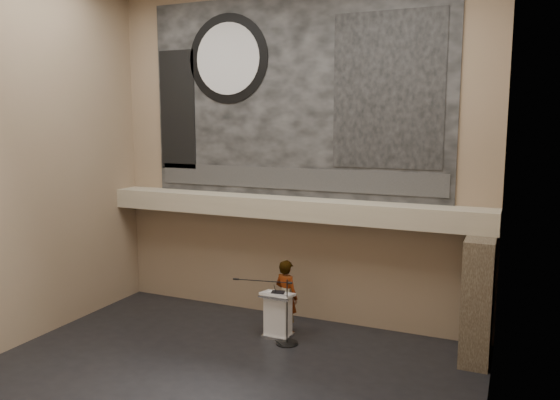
% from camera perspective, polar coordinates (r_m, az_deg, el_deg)
% --- Properties ---
extents(floor, '(10.00, 10.00, 0.00)m').
position_cam_1_polar(floor, '(11.49, -6.78, -18.22)').
color(floor, black).
rests_on(floor, ground).
extents(wall_back, '(10.00, 0.02, 8.50)m').
position_cam_1_polar(wall_back, '(13.89, 1.33, 4.73)').
color(wall_back, '#877056').
rests_on(wall_back, floor).
extents(wall_front, '(10.00, 0.02, 8.50)m').
position_cam_1_polar(wall_front, '(7.21, -23.72, 0.61)').
color(wall_front, '#877056').
rests_on(wall_front, floor).
extents(wall_left, '(0.02, 8.00, 8.50)m').
position_cam_1_polar(wall_left, '(13.58, -25.65, 3.82)').
color(wall_left, '#877056').
rests_on(wall_left, floor).
extents(wall_right, '(0.02, 8.00, 8.50)m').
position_cam_1_polar(wall_right, '(8.87, 21.78, 2.05)').
color(wall_right, '#877056').
rests_on(wall_right, floor).
extents(soffit, '(10.00, 0.80, 0.50)m').
position_cam_1_polar(soffit, '(13.67, 0.68, -0.81)').
color(soffit, tan).
rests_on(soffit, wall_back).
extents(sprinkler_left, '(0.04, 0.04, 0.06)m').
position_cam_1_polar(sprinkler_left, '(14.37, -5.29, -1.53)').
color(sprinkler_left, '#B2893D').
rests_on(sprinkler_left, soffit).
extents(sprinkler_right, '(0.04, 0.04, 0.06)m').
position_cam_1_polar(sprinkler_right, '(13.06, 8.29, -2.59)').
color(sprinkler_right, '#B2893D').
rests_on(sprinkler_right, soffit).
extents(banner, '(8.00, 0.05, 5.00)m').
position_cam_1_polar(banner, '(13.85, 1.31, 10.72)').
color(banner, black).
rests_on(banner, wall_back).
extents(banner_text_strip, '(7.76, 0.02, 0.55)m').
position_cam_1_polar(banner_text_strip, '(13.88, 1.21, 2.24)').
color(banner_text_strip, '#2D2D2D').
rests_on(banner_text_strip, banner).
extents(banner_clock_rim, '(2.30, 0.02, 2.30)m').
position_cam_1_polar(banner_clock_rim, '(14.67, -5.47, 14.47)').
color(banner_clock_rim, black).
rests_on(banner_clock_rim, banner).
extents(banner_clock_face, '(1.84, 0.02, 1.84)m').
position_cam_1_polar(banner_clock_face, '(14.65, -5.51, 14.48)').
color(banner_clock_face, silver).
rests_on(banner_clock_face, banner).
extents(banner_building_print, '(2.60, 0.02, 3.60)m').
position_cam_1_polar(banner_building_print, '(13.09, 11.18, 11.14)').
color(banner_building_print, black).
rests_on(banner_building_print, banner).
extents(banner_brick_print, '(1.10, 0.02, 3.20)m').
position_cam_1_polar(banner_brick_print, '(15.43, -10.66, 9.23)').
color(banner_brick_print, black).
rests_on(banner_brick_print, banner).
extents(stone_pier, '(0.60, 1.40, 2.70)m').
position_cam_1_polar(stone_pier, '(12.57, 19.99, -9.67)').
color(stone_pier, '#3F3427').
rests_on(stone_pier, floor).
extents(lectern, '(0.75, 0.55, 1.14)m').
position_cam_1_polar(lectern, '(13.21, -0.22, -11.91)').
color(lectern, silver).
rests_on(lectern, floor).
extents(binder, '(0.35, 0.30, 0.04)m').
position_cam_1_polar(binder, '(12.99, -0.22, -9.64)').
color(binder, black).
rests_on(binder, lectern).
extents(papers, '(0.30, 0.34, 0.00)m').
position_cam_1_polar(papers, '(13.09, -0.82, -9.56)').
color(papers, silver).
rests_on(papers, lectern).
extents(speaker_person, '(0.77, 0.63, 1.81)m').
position_cam_1_polar(speaker_person, '(13.37, 0.67, -10.06)').
color(speaker_person, silver).
rests_on(speaker_person, floor).
extents(mic_stand, '(1.53, 0.52, 1.53)m').
position_cam_1_polar(mic_stand, '(12.98, 0.52, -13.81)').
color(mic_stand, black).
rests_on(mic_stand, floor).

